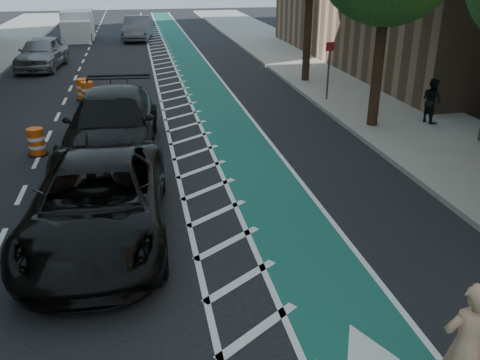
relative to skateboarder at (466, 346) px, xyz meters
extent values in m
plane|color=black|center=(-3.70, 3.36, -1.01)|extent=(120.00, 120.00, 0.00)
cube|color=#175245|center=(-0.70, 13.36, -1.01)|extent=(2.00, 90.00, 0.01)
cube|color=silver|center=(-2.20, 13.36, -1.01)|extent=(1.40, 90.00, 0.01)
cube|color=gray|center=(5.80, 13.36, -0.94)|extent=(5.00, 90.00, 0.15)
cube|color=gray|center=(3.35, 13.36, -0.93)|extent=(0.12, 90.00, 0.16)
cylinder|color=#382619|center=(4.20, 11.36, 1.19)|extent=(0.36, 0.36, 4.40)
cylinder|color=#382619|center=(4.20, 19.36, 1.19)|extent=(0.36, 0.36, 4.40)
cylinder|color=#4C4C4C|center=(3.90, 15.36, 0.19)|extent=(0.08, 0.08, 2.40)
cube|color=red|center=(3.90, 15.36, 1.29)|extent=(0.35, 0.02, 0.35)
imported|color=tan|center=(0.00, 0.00, 0.00)|extent=(0.72, 0.51, 1.84)
imported|color=black|center=(-4.78, 5.55, -0.18)|extent=(3.05, 6.12, 1.67)
imported|color=black|center=(-4.65, 10.86, -0.09)|extent=(3.05, 6.54, 1.85)
imported|color=gray|center=(-8.83, 25.47, -0.15)|extent=(2.62, 5.26, 1.72)
imported|color=slate|center=(-3.50, 35.90, -0.15)|extent=(2.50, 5.42, 1.72)
imported|color=black|center=(6.33, 11.51, -0.08)|extent=(0.74, 0.87, 1.57)
cube|color=white|center=(-7.96, 37.65, 0.01)|extent=(2.35, 3.34, 2.05)
cube|color=white|center=(-7.88, 35.19, -0.24)|extent=(2.10, 1.70, 1.54)
cylinder|color=black|center=(-8.79, 34.76, -0.65)|extent=(0.28, 0.72, 0.72)
cylinder|color=black|center=(-6.95, 34.81, -0.65)|extent=(0.28, 0.72, 0.72)
cylinder|color=black|center=(-8.90, 38.44, -0.65)|extent=(0.28, 0.72, 0.72)
cylinder|color=black|center=(-7.06, 38.50, -0.65)|extent=(0.28, 0.72, 0.72)
cylinder|color=#E14E0B|center=(-6.94, 11.17, -0.60)|extent=(0.48, 0.48, 0.83)
cylinder|color=silver|center=(-6.94, 11.17, -0.74)|extent=(0.49, 0.49, 0.11)
cylinder|color=silver|center=(-6.94, 11.17, -0.48)|extent=(0.49, 0.49, 0.11)
cylinder|color=black|center=(-6.94, 11.17, -0.99)|extent=(0.61, 0.61, 0.04)
cylinder|color=#F1560C|center=(-5.86, 17.36, -0.58)|extent=(0.50, 0.50, 0.87)
cylinder|color=silver|center=(-5.86, 17.36, -0.72)|extent=(0.51, 0.51, 0.12)
cylinder|color=silver|center=(-5.86, 17.36, -0.45)|extent=(0.51, 0.51, 0.12)
cylinder|color=black|center=(-5.86, 17.36, -0.99)|extent=(0.64, 0.64, 0.04)
cylinder|color=#FF590D|center=(-6.10, 17.86, -0.56)|extent=(0.52, 0.52, 0.90)
cylinder|color=silver|center=(-6.10, 17.86, -0.71)|extent=(0.53, 0.53, 0.12)
cylinder|color=silver|center=(-6.10, 17.86, -0.43)|extent=(0.53, 0.53, 0.12)
cylinder|color=black|center=(-6.10, 17.86, -0.99)|extent=(0.66, 0.66, 0.04)
camera|label=1|loc=(-3.76, -4.35, 4.41)|focal=38.00mm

